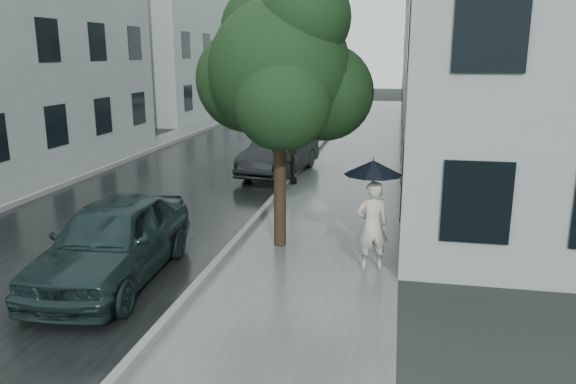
% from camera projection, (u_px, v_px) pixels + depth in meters
% --- Properties ---
extents(ground, '(120.00, 120.00, 0.00)m').
position_uv_depth(ground, '(278.00, 305.00, 9.56)').
color(ground, black).
rests_on(ground, ground).
extents(sidewalk, '(3.50, 60.00, 0.01)m').
position_uv_depth(sidewalk, '(352.00, 168.00, 20.94)').
color(sidewalk, slate).
rests_on(sidewalk, ground).
extents(kerb_near, '(0.15, 60.00, 0.15)m').
position_uv_depth(kerb_near, '(304.00, 164.00, 21.26)').
color(kerb_near, slate).
rests_on(kerb_near, ground).
extents(asphalt_road, '(6.85, 60.00, 0.00)m').
position_uv_depth(asphalt_road, '(216.00, 162.00, 21.94)').
color(asphalt_road, black).
rests_on(asphalt_road, ground).
extents(kerb_far, '(0.15, 60.00, 0.15)m').
position_uv_depth(kerb_far, '(133.00, 157.00, 22.58)').
color(kerb_far, slate).
rests_on(kerb_far, ground).
extents(sidewalk_far, '(1.70, 60.00, 0.01)m').
position_uv_depth(sidewalk_far, '(112.00, 158.00, 22.77)').
color(sidewalk_far, '#4C5451').
rests_on(sidewalk_far, ground).
extents(building_near, '(7.02, 36.00, 9.00)m').
position_uv_depth(building_near, '(481.00, 45.00, 26.01)').
color(building_near, gray).
rests_on(building_near, ground).
extents(building_far_b, '(7.02, 18.00, 8.00)m').
position_uv_depth(building_far_b, '(177.00, 55.00, 39.74)').
color(building_far_b, gray).
rests_on(building_far_b, ground).
extents(pedestrian, '(0.76, 0.62, 1.78)m').
position_uv_depth(pedestrian, '(372.00, 225.00, 10.98)').
color(pedestrian, beige).
rests_on(pedestrian, sidewalk).
extents(umbrella, '(1.49, 1.49, 1.30)m').
position_uv_depth(umbrella, '(373.00, 167.00, 10.71)').
color(umbrella, black).
rests_on(umbrella, ground).
extents(street_tree, '(3.89, 3.53, 5.76)m').
position_uv_depth(street_tree, '(281.00, 68.00, 11.71)').
color(street_tree, '#332619').
rests_on(street_tree, ground).
extents(lamp_post, '(0.84, 0.36, 5.49)m').
position_uv_depth(lamp_post, '(288.00, 87.00, 17.69)').
color(lamp_post, black).
rests_on(lamp_post, ground).
extents(car_near, '(2.10, 4.66, 1.55)m').
position_uv_depth(car_near, '(113.00, 240.00, 10.47)').
color(car_near, black).
rests_on(car_near, ground).
extents(car_far, '(2.25, 4.63, 1.46)m').
position_uv_depth(car_far, '(280.00, 153.00, 19.77)').
color(car_far, black).
rests_on(car_far, ground).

